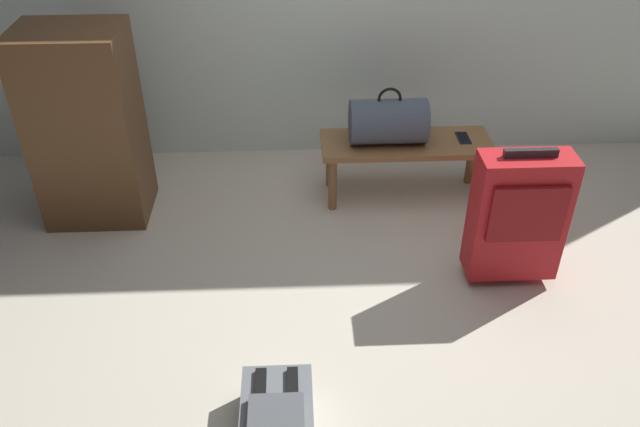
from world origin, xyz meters
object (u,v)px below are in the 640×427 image
Objects in this scene: bench at (406,149)px; cell_phone at (463,138)px; duffel_bag_slate at (388,121)px; side_cabinet at (86,127)px; backpack_grey at (277,417)px; suitcase_upright_red at (518,216)px.

cell_phone reaches higher than bench.
side_cabinet reaches higher than duffel_bag_slate.
duffel_bag_slate reaches higher than backpack_grey.
suitcase_upright_red is at bearing 37.57° from backpack_grey.
duffel_bag_slate is 3.06× the size of cell_phone.
duffel_bag_slate is at bearing 180.00° from bench.
duffel_bag_slate is (-0.12, 0.00, 0.19)m from bench.
backpack_grey is (-1.09, -1.72, -0.28)m from cell_phone.
bench is at bearing 66.19° from backpack_grey.
suitcase_upright_red reaches higher than duffel_bag_slate.
cell_phone is at bearing 2.87° from side_cabinet.
bench is 0.22m from duffel_bag_slate.
backpack_grey is (-1.17, -0.90, -0.29)m from suitcase_upright_red.
suitcase_upright_red is 0.68× the size of side_cabinet.
side_cabinet is at bearing -177.13° from cell_phone.
backpack_grey is 0.35× the size of side_cabinet.
side_cabinet is at bearing 122.94° from backpack_grey.
bench is 1.33× the size of suitcase_upright_red.
suitcase_upright_red is (0.42, -0.80, 0.07)m from bench.
duffel_bag_slate is 1.16× the size of backpack_grey.
side_cabinet is (-2.21, 0.71, 0.17)m from suitcase_upright_red.
duffel_bag_slate is at bearing -177.91° from cell_phone.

